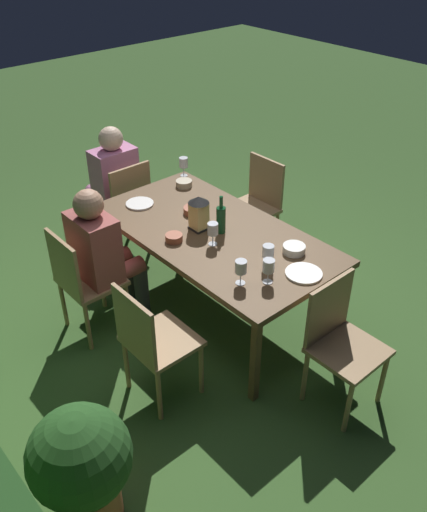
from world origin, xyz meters
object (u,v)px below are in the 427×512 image
(plate_a, at_px, (140,204))
(plate_b, at_px, (304,273))
(wine_glass_b, at_px, (213,230))
(wine_glass_c, at_px, (241,268))
(dining_table, at_px, (213,237))
(bowl_dip, at_px, (184,183))
(person_in_rust, at_px, (103,251))
(chair_head_near, at_px, (340,339))
(wine_glass_e, at_px, (184,163))
(bowl_olives, at_px, (294,249))
(chair_side_right_a, at_px, (152,340))
(chair_side_right_b, at_px, (82,279))
(green_bottle_on_table, at_px, (221,219))
(wine_glass_a, at_px, (268,252))
(bowl_salad, at_px, (174,238))
(lantern_centerpiece, at_px, (199,211))
(potted_plant_by_hedge, at_px, (81,465))
(chair_side_left_b, at_px, (256,202))
(person_in_pink, at_px, (112,180))
(bowl_bread, at_px, (194,210))
(chair_head_far, at_px, (125,202))

(plate_a, xyz_separation_m, plate_b, (-1.49, -0.25, 0.00))
(wine_glass_b, relative_size, wine_glass_c, 1.00)
(dining_table, relative_size, bowl_dip, 13.81)
(person_in_rust, bearing_deg, chair_head_near, -157.04)
(wine_glass_e, distance_m, plate_b, 1.71)
(bowl_olives, bearing_deg, chair_side_right_a, 82.28)
(person_in_rust, distance_m, wine_glass_b, 0.82)
(chair_side_right_b, bearing_deg, green_bottle_on_table, -117.02)
(wine_glass_a, bearing_deg, bowl_salad, 21.32)
(person_in_rust, height_order, plate_b, person_in_rust)
(dining_table, relative_size, person_in_rust, 1.64)
(green_bottle_on_table, bearing_deg, wine_glass_e, -23.11)
(chair_head_near, xyz_separation_m, lantern_centerpiece, (1.29, 0.05, 0.39))
(green_bottle_on_table, relative_size, potted_plant_by_hedge, 0.38)
(chair_side_left_b, relative_size, lantern_centerpiece, 3.28)
(plate_b, xyz_separation_m, potted_plant_by_hedge, (-0.09, 1.73, -0.30))
(wine_glass_a, relative_size, wine_glass_e, 1.00)
(dining_table, distance_m, plate_b, 0.80)
(person_in_pink, bearing_deg, wine_glass_c, 171.61)
(chair_side_right_a, distance_m, plate_a, 1.35)
(green_bottle_on_table, relative_size, bowl_olives, 1.86)
(bowl_olives, bearing_deg, lantern_centerpiece, 22.93)
(bowl_salad, xyz_separation_m, potted_plant_by_hedge, (-0.97, 1.35, -0.32))
(person_in_pink, distance_m, wine_glass_c, 2.01)
(bowl_salad, bearing_deg, bowl_bread, -59.12)
(plate_b, distance_m, bowl_bread, 1.10)
(dining_table, height_order, wine_glass_e, wine_glass_e)
(dining_table, height_order, bowl_salad, bowl_salad)
(chair_head_far, xyz_separation_m, bowl_olives, (-1.77, -0.23, 0.27))
(chair_head_near, bearing_deg, chair_side_right_b, 28.57)
(bowl_bread, bearing_deg, chair_side_right_a, 127.58)
(person_in_rust, relative_size, chair_side_left_b, 1.32)
(chair_side_left_b, xyz_separation_m, plate_a, (0.27, 1.05, 0.25))
(chair_head_near, distance_m, wine_glass_e, 2.14)
(chair_side_left_b, xyz_separation_m, bowl_dip, (0.29, 0.58, 0.27))
(person_in_rust, bearing_deg, plate_b, -147.76)
(chair_side_left_b, relative_size, plate_a, 3.94)
(dining_table, relative_size, plate_a, 8.56)
(lantern_centerpiece, relative_size, plate_a, 1.20)
(person_in_pink, distance_m, plate_b, 2.18)
(person_in_pink, relative_size, wine_glass_e, 6.80)
(wine_glass_c, bearing_deg, lantern_centerpiece, -18.97)
(bowl_bread, bearing_deg, plate_a, 31.49)
(wine_glass_c, relative_size, potted_plant_by_hedge, 0.22)
(chair_side_right_a, xyz_separation_m, chair_head_far, (1.62, -0.88, 0.00))
(person_in_pink, relative_size, bowl_olives, 7.36)
(dining_table, bearing_deg, bowl_dip, -22.70)
(green_bottle_on_table, xyz_separation_m, potted_plant_by_hedge, (-0.84, 1.68, -0.40))
(lantern_centerpiece, bearing_deg, wine_glass_b, 164.06)
(plate_a, bearing_deg, chair_head_near, -174.90)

